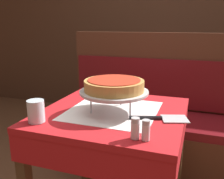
% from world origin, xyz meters
% --- Properties ---
extents(dining_table_front, '(0.71, 0.71, 0.76)m').
position_xyz_m(dining_table_front, '(0.00, 0.00, 0.65)').
color(dining_table_front, red).
rests_on(dining_table_front, ground_plane).
extents(dining_table_rear, '(0.70, 0.70, 0.75)m').
position_xyz_m(dining_table_rear, '(-0.03, 1.62, 0.63)').
color(dining_table_rear, red).
rests_on(dining_table_rear, ground_plane).
extents(booth_bench, '(1.37, 0.50, 1.12)m').
position_xyz_m(booth_bench, '(0.02, 0.76, 0.33)').
color(booth_bench, '#4C2819').
rests_on(booth_bench, ground_plane).
extents(back_wall_panel, '(6.00, 0.04, 2.40)m').
position_xyz_m(back_wall_panel, '(0.00, 2.06, 1.20)').
color(back_wall_panel, '#4C2D1E').
rests_on(back_wall_panel, ground_plane).
extents(pizza_pan_stand, '(0.34, 0.34, 0.11)m').
position_xyz_m(pizza_pan_stand, '(0.01, -0.02, 0.86)').
color(pizza_pan_stand, '#ADADB2').
rests_on(pizza_pan_stand, dining_table_front).
extents(deep_dish_pizza, '(0.29, 0.29, 0.06)m').
position_xyz_m(deep_dish_pizza, '(0.01, -0.02, 0.90)').
color(deep_dish_pizza, '#C68E47').
rests_on(deep_dish_pizza, pizza_pan_stand).
extents(pizza_server, '(0.27, 0.14, 0.01)m').
position_xyz_m(pizza_server, '(0.25, -0.04, 0.76)').
color(pizza_server, '#BCBCC1').
rests_on(pizza_server, dining_table_front).
extents(water_glass_near, '(0.08, 0.08, 0.10)m').
position_xyz_m(water_glass_near, '(-0.27, -0.26, 0.81)').
color(water_glass_near, silver).
rests_on(water_glass_near, dining_table_front).
extents(salt_shaker, '(0.03, 0.03, 0.08)m').
position_xyz_m(salt_shaker, '(0.19, -0.27, 0.80)').
color(salt_shaker, silver).
rests_on(salt_shaker, dining_table_front).
extents(pepper_shaker, '(0.03, 0.03, 0.08)m').
position_xyz_m(pepper_shaker, '(0.23, -0.27, 0.80)').
color(pepper_shaker, silver).
rests_on(pepper_shaker, dining_table_front).
extents(napkin_holder, '(0.10, 0.05, 0.09)m').
position_xyz_m(napkin_holder, '(-0.00, 0.31, 0.80)').
color(napkin_holder, '#B2B2B7').
rests_on(napkin_holder, dining_table_front).
extents(condiment_caddy, '(0.11, 0.11, 0.18)m').
position_xyz_m(condiment_caddy, '(0.00, 1.64, 0.81)').
color(condiment_caddy, black).
rests_on(condiment_caddy, dining_table_rear).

